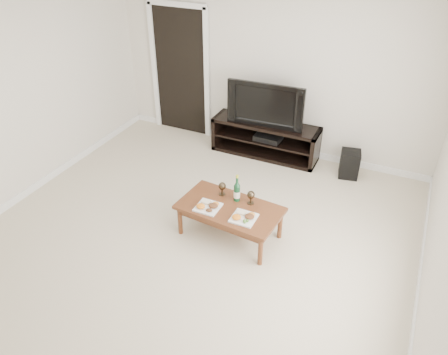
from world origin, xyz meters
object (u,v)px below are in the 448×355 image
media_console (265,139)px  subwoofer (349,164)px  television (267,103)px  coffee_table (230,221)px

media_console → subwoofer: bearing=-3.1°
media_console → subwoofer: media_console is taller
media_console → television: television is taller
subwoofer → media_console: bearing=165.6°
media_console → subwoofer: (1.33, -0.07, -0.07)m
television → coffee_table: television is taller
television → subwoofer: television is taller
coffee_table → media_console: bearing=98.8°
media_console → subwoofer: size_ratio=4.12×
media_console → television: (0.00, 0.00, 0.61)m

